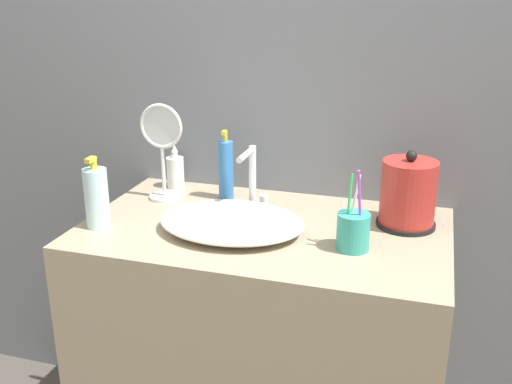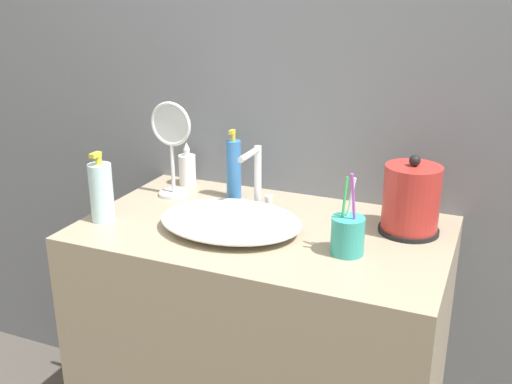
{
  "view_description": "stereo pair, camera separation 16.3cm",
  "coord_description": "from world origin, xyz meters",
  "views": [
    {
      "loc": [
        0.43,
        -1.18,
        1.52
      ],
      "look_at": [
        -0.02,
        0.3,
        0.97
      ],
      "focal_mm": 42.0,
      "sensor_mm": 36.0,
      "label": 1
    },
    {
      "loc": [
        0.58,
        -1.12,
        1.52
      ],
      "look_at": [
        -0.02,
        0.3,
        0.97
      ],
      "focal_mm": 42.0,
      "sensor_mm": 36.0,
      "label": 2
    }
  ],
  "objects": [
    {
      "name": "electric_kettle",
      "position": [
        0.38,
        0.42,
        0.96
      ],
      "size": [
        0.16,
        0.16,
        0.22
      ],
      "color": "black",
      "rests_on": "vanity_counter"
    },
    {
      "name": "shampoo_bottle",
      "position": [
        -0.37,
        0.54,
        0.93
      ],
      "size": [
        0.06,
        0.06,
        0.15
      ],
      "color": "white",
      "rests_on": "vanity_counter"
    },
    {
      "name": "mouthwash_bottle",
      "position": [
        -0.18,
        0.48,
        0.96
      ],
      "size": [
        0.05,
        0.05,
        0.22
      ],
      "color": "#3370B7",
      "rests_on": "vanity_counter"
    },
    {
      "name": "vanity_mirror",
      "position": [
        -0.36,
        0.43,
        1.04
      ],
      "size": [
        0.14,
        0.1,
        0.3
      ],
      "color": "silver",
      "rests_on": "vanity_counter"
    },
    {
      "name": "wall_back",
      "position": [
        0.0,
        0.62,
        1.3
      ],
      "size": [
        6.0,
        0.04,
        2.6
      ],
      "color": "slate",
      "rests_on": "ground_plane"
    },
    {
      "name": "lotion_bottle",
      "position": [
        -0.44,
        0.17,
        0.96
      ],
      "size": [
        0.07,
        0.07,
        0.2
      ],
      "color": "silver",
      "rests_on": "vanity_counter"
    },
    {
      "name": "toothbrush_cup",
      "position": [
        0.26,
        0.22,
        0.92
      ],
      "size": [
        0.08,
        0.08,
        0.22
      ],
      "color": "teal",
      "rests_on": "vanity_counter"
    },
    {
      "name": "sink_basin",
      "position": [
        -0.08,
        0.25,
        0.9
      ],
      "size": [
        0.4,
        0.31,
        0.05
      ],
      "color": "white",
      "rests_on": "vanity_counter"
    },
    {
      "name": "faucet",
      "position": [
        -0.07,
        0.42,
        0.98
      ],
      "size": [
        0.06,
        0.14,
        0.19
      ],
      "color": "silver",
      "rests_on": "vanity_counter"
    },
    {
      "name": "vanity_counter",
      "position": [
        0.0,
        0.3,
        0.44
      ],
      "size": [
        1.01,
        0.6,
        0.87
      ],
      "color": "gray",
      "rests_on": "ground_plane"
    }
  ]
}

